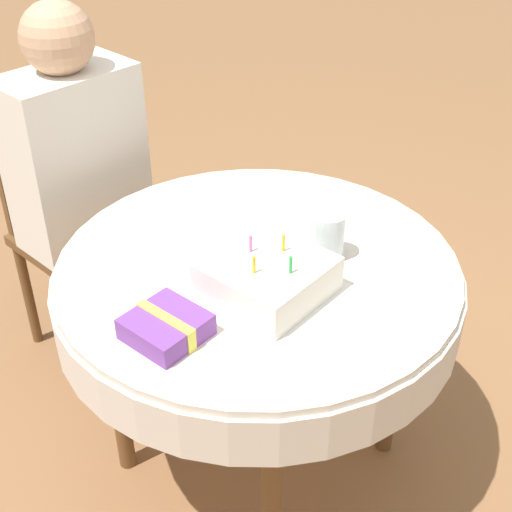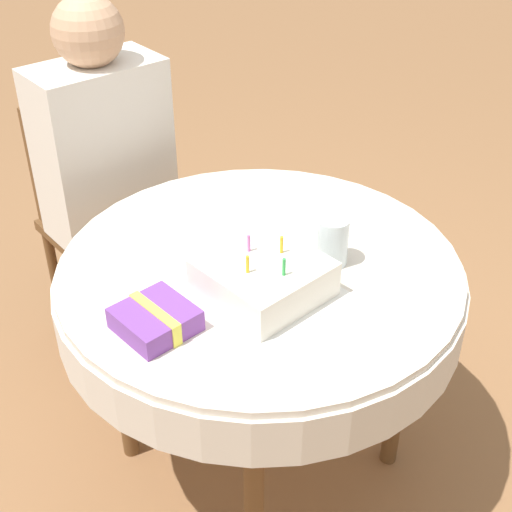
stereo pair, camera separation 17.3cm
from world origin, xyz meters
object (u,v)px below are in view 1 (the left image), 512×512
(person, at_px, (79,160))
(chair, at_px, (76,222))
(birthday_cake, at_px, (267,277))
(gift_box, at_px, (166,327))
(drinking_glass, at_px, (329,236))

(person, bearing_deg, chair, 90.00)
(birthday_cake, relative_size, gift_box, 1.59)
(chair, height_order, person, person)
(chair, distance_m, drinking_glass, 1.04)
(person, distance_m, gift_box, 0.91)
(person, relative_size, drinking_glass, 9.74)
(gift_box, bearing_deg, chair, 65.88)
(person, xyz_separation_m, gift_box, (-0.40, -0.81, 0.01))
(gift_box, bearing_deg, drinking_glass, -10.66)
(chair, distance_m, gift_box, 1.02)
(drinking_glass, bearing_deg, person, 95.58)
(chair, bearing_deg, person, -90.00)
(drinking_glass, relative_size, gift_box, 0.78)
(chair, xyz_separation_m, gift_box, (-0.40, -0.90, 0.27))
(chair, distance_m, birthday_cake, 1.02)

